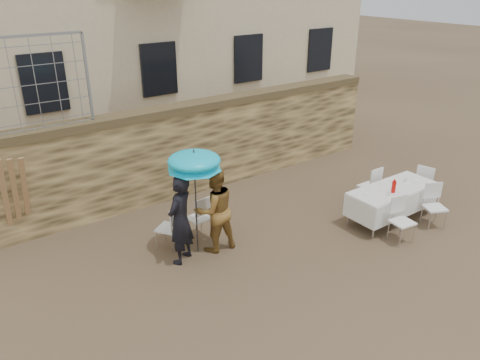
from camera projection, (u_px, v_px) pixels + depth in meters
ground at (297, 307)px, 7.72m from camera, size 80.00×80.00×0.00m
stone_wall at (158, 156)px, 11.00m from camera, size 13.00×0.50×2.20m
chain_link_fence at (2, 89)px, 8.61m from camera, size 3.20×0.06×1.80m
man_suit at (180, 220)px, 8.63m from camera, size 0.77×0.69×1.76m
woman_dress at (215, 209)px, 9.03m from camera, size 0.89×0.72×1.74m
umbrella at (194, 164)px, 8.51m from camera, size 1.02×1.02×1.98m
couple_chair_left at (168, 227)px, 9.20m from camera, size 0.67×0.67×0.96m
couple_chair_right at (199, 217)px, 9.57m from camera, size 0.52×0.52×0.96m
banquet_table at (393, 189)px, 10.19m from camera, size 2.10×0.85×0.78m
soda_bottle at (394, 187)px, 9.90m from camera, size 0.09×0.09×0.26m
table_chair_front_left at (403, 221)px, 9.41m from camera, size 0.54×0.54×0.96m
table_chair_front_right at (435, 207)px, 9.99m from camera, size 0.64×0.64×0.96m
table_chair_back at (369, 185)px, 10.99m from camera, size 0.48×0.48×0.96m
table_chair_side at (426, 183)px, 11.10m from camera, size 0.59×0.59×0.96m
wood_planks at (23, 199)px, 9.14m from camera, size 0.70×0.20×2.00m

